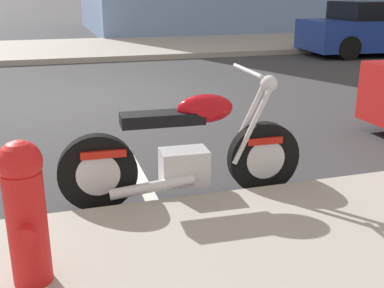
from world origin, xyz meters
TOP-DOWN VIEW (x-y plane):
  - ground_plane at (0.00, 0.00)m, footprint 260.00×260.00m
  - parking_stall_stripe at (0.00, -3.71)m, footprint 0.12×2.20m
  - parked_motorcycle at (0.30, -4.18)m, footprint 2.09×0.62m
  - car_opposite_curb at (8.22, 3.57)m, footprint 4.49×2.12m
  - fire_hydrant at (-0.94, -5.27)m, footprint 0.24×0.36m

SIDE VIEW (x-z plane):
  - ground_plane at x=0.00m, z-range 0.00..0.00m
  - parking_stall_stripe at x=0.00m, z-range 0.00..0.01m
  - parked_motorcycle at x=0.30m, z-range -0.13..0.99m
  - fire_hydrant at x=-0.94m, z-range 0.17..1.01m
  - car_opposite_curb at x=8.22m, z-range -0.03..1.42m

